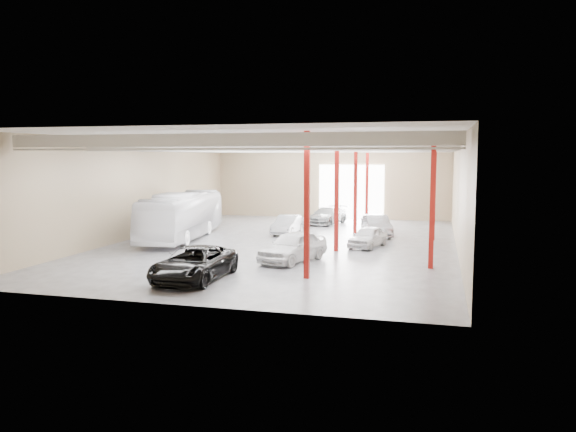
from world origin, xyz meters
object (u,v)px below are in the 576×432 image
at_px(black_sedan, 194,264).
at_px(coach_bus, 182,216).
at_px(car_row_b, 288,225).
at_px(car_row_c, 327,215).
at_px(car_right_far, 368,237).
at_px(car_right_near, 377,226).
at_px(car_row_a, 293,246).

bearing_deg(black_sedan, coach_bus, 118.33).
relative_size(car_row_b, car_row_c, 0.85).
bearing_deg(black_sedan, car_row_c, 85.86).
bearing_deg(car_right_far, black_sedan, -105.57).
height_order(car_row_b, car_right_near, car_right_near).
distance_m(coach_bus, car_row_a, 11.63).
distance_m(coach_bus, car_right_far, 13.17).
bearing_deg(car_right_near, car_row_b, 169.45).
xyz_separation_m(coach_bus, black_sedan, (6.39, -12.06, -0.85)).
distance_m(coach_bus, car_right_near, 14.03).
height_order(coach_bus, car_right_far, coach_bus).
relative_size(black_sedan, car_right_near, 1.24).
bearing_deg(car_row_c, car_row_b, -89.54).
distance_m(car_row_b, car_right_far, 7.94).
bearing_deg(car_right_far, car_row_b, 159.77).
height_order(car_row_a, car_right_far, car_row_a).
bearing_deg(black_sedan, car_right_near, 68.71).
bearing_deg(car_row_a, car_row_c, 112.84).
relative_size(black_sedan, car_right_far, 1.45).
xyz_separation_m(car_row_c, car_right_far, (4.89, -11.48, -0.07)).
bearing_deg(car_right_near, coach_bus, -176.30).
xyz_separation_m(coach_bus, car_right_far, (13.13, -0.33, -0.97)).
height_order(car_row_a, car_right_near, car_row_a).
xyz_separation_m(car_row_b, car_right_far, (6.54, -4.50, -0.04)).
bearing_deg(black_sedan, car_right_far, 60.54).
bearing_deg(car_row_b, coach_bus, -146.09).
xyz_separation_m(coach_bus, car_row_a, (9.72, -6.33, -0.79)).
bearing_deg(car_row_b, black_sedan, -89.13).
distance_m(car_row_a, car_row_c, 17.54).
relative_size(car_row_b, car_right_near, 0.93).
relative_size(car_row_a, car_row_b, 1.16).
height_order(coach_bus, car_row_c, coach_bus).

